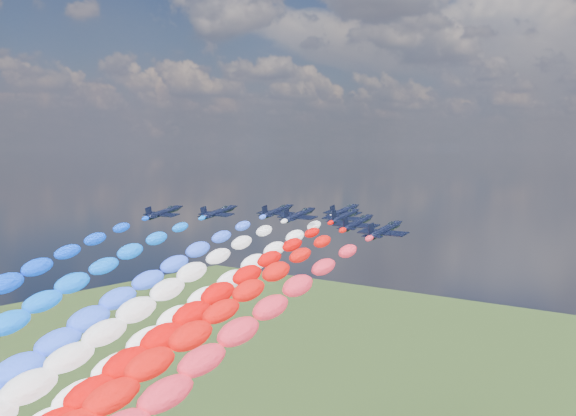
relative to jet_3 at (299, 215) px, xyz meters
The scene contains 15 objects.
jet_0 33.20m from the jet_3, 152.73° to the right, with size 9.83×13.18×2.90m, color black, non-canonical shape.
jet_1 20.63m from the jet_3, 161.48° to the right, with size 9.83×13.18×2.90m, color black, non-canonical shape.
trail_1 64.50m from the jet_3, 108.37° to the right, with size 6.31×99.98×39.62m, color blue, non-canonical shape.
jet_2 10.99m from the jet_3, 156.27° to the left, with size 9.83×13.18×2.90m, color black, non-canonical shape.
trail_2 52.03m from the jet_3, 101.86° to the right, with size 6.31×99.98×39.62m, color #2A53FF, non-canonical shape.
jet_3 is the anchor object (origin of this frame).
trail_3 55.22m from the jet_3, 90.00° to the right, with size 6.31×99.98×39.62m, color white, non-canonical shape.
jet_4 15.33m from the jet_3, 80.37° to the left, with size 9.83×13.18×2.90m, color black, non-canonical shape.
trail_4 41.26m from the jet_3, 86.06° to the right, with size 6.31×99.98×39.62m, color white, non-canonical shape.
jet_5 10.90m from the jet_3, 20.05° to the left, with size 9.83×13.18×2.90m, color black, non-canonical shape.
trail_5 52.70m from the jet_3, 78.10° to the right, with size 6.31×99.98×39.62m, color #D20504, non-canonical shape.
jet_6 21.30m from the jet_3, 18.35° to the right, with size 9.83×13.18×2.90m, color black, non-canonical shape.
trail_6 64.85m from the jet_3, 71.09° to the right, with size 6.31×99.98×39.62m, color red, non-canonical shape.
jet_7 34.35m from the jet_3, 24.96° to the right, with size 9.83×13.18×2.90m, color black, non-canonical shape.
trail_7 75.80m from the jet_3, 65.02° to the right, with size 6.31×99.98×39.62m, color red, non-canonical shape.
Camera 1 is at (96.81, -121.02, 119.99)m, focal length 43.86 mm.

